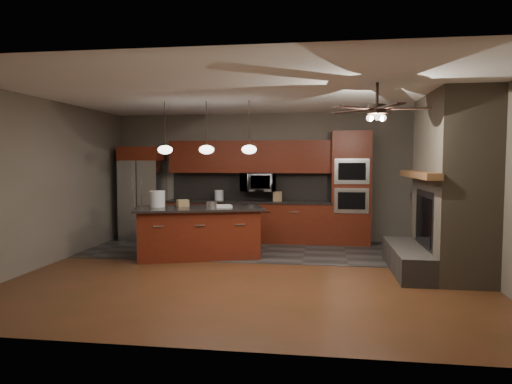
% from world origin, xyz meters
% --- Properties ---
extents(ground, '(7.00, 7.00, 0.00)m').
position_xyz_m(ground, '(0.00, 0.00, 0.00)').
color(ground, '#5B2D1B').
rests_on(ground, ground).
extents(ceiling, '(7.00, 6.00, 0.02)m').
position_xyz_m(ceiling, '(0.00, 0.00, 2.80)').
color(ceiling, white).
rests_on(ceiling, back_wall).
extents(back_wall, '(7.00, 0.02, 2.80)m').
position_xyz_m(back_wall, '(0.00, 3.00, 1.40)').
color(back_wall, '#6B6055').
rests_on(back_wall, ground).
extents(right_wall, '(0.02, 6.00, 2.80)m').
position_xyz_m(right_wall, '(3.50, 0.00, 1.40)').
color(right_wall, '#6B6055').
rests_on(right_wall, ground).
extents(left_wall, '(0.02, 6.00, 2.80)m').
position_xyz_m(left_wall, '(-3.50, 0.00, 1.40)').
color(left_wall, '#6B6055').
rests_on(left_wall, ground).
extents(slate_tile_patch, '(7.00, 2.40, 0.01)m').
position_xyz_m(slate_tile_patch, '(0.00, 1.80, 0.01)').
color(slate_tile_patch, '#383533').
rests_on(slate_tile_patch, ground).
extents(fireplace_column, '(1.30, 2.10, 2.80)m').
position_xyz_m(fireplace_column, '(3.04, 0.40, 1.30)').
color(fireplace_column, '#706450').
rests_on(fireplace_column, ground).
extents(back_cabinetry, '(3.59, 0.64, 2.20)m').
position_xyz_m(back_cabinetry, '(-0.48, 2.74, 0.89)').
color(back_cabinetry, maroon).
rests_on(back_cabinetry, ground).
extents(oven_tower, '(0.80, 0.63, 2.38)m').
position_xyz_m(oven_tower, '(1.70, 2.69, 1.19)').
color(oven_tower, maroon).
rests_on(oven_tower, ground).
extents(microwave, '(0.73, 0.41, 0.50)m').
position_xyz_m(microwave, '(-0.27, 2.75, 1.30)').
color(microwave, silver).
rests_on(microwave, back_cabinetry).
extents(refrigerator, '(0.89, 0.75, 2.07)m').
position_xyz_m(refrigerator, '(-2.85, 2.62, 1.03)').
color(refrigerator, silver).
rests_on(refrigerator, ground).
extents(kitchen_island, '(2.49, 1.66, 0.92)m').
position_xyz_m(kitchen_island, '(-1.12, 0.98, 0.46)').
color(kitchen_island, maroon).
rests_on(kitchen_island, ground).
extents(white_bucket, '(0.28, 0.28, 0.30)m').
position_xyz_m(white_bucket, '(-1.89, 0.92, 1.07)').
color(white_bucket, silver).
rests_on(white_bucket, kitchen_island).
extents(paint_can, '(0.23, 0.23, 0.12)m').
position_xyz_m(paint_can, '(-0.84, 0.80, 0.98)').
color(paint_can, silver).
rests_on(paint_can, kitchen_island).
extents(paint_tray, '(0.47, 0.39, 0.04)m').
position_xyz_m(paint_tray, '(-0.73, 1.04, 0.94)').
color(paint_tray, silver).
rests_on(paint_tray, kitchen_island).
extents(cardboard_box, '(0.25, 0.24, 0.13)m').
position_xyz_m(cardboard_box, '(-1.45, 1.04, 0.98)').
color(cardboard_box, olive).
rests_on(cardboard_box, kitchen_island).
extents(counter_bucket, '(0.22, 0.22, 0.22)m').
position_xyz_m(counter_bucket, '(-1.14, 2.70, 1.01)').
color(counter_bucket, silver).
rests_on(counter_bucket, back_cabinetry).
extents(counter_box, '(0.21, 0.17, 0.21)m').
position_xyz_m(counter_box, '(0.15, 2.65, 1.00)').
color(counter_box, '#8E6D49').
rests_on(counter_box, back_cabinetry).
extents(pendant_left, '(0.26, 0.26, 0.92)m').
position_xyz_m(pendant_left, '(-1.65, 0.70, 1.96)').
color(pendant_left, black).
rests_on(pendant_left, ceiling).
extents(pendant_center, '(0.26, 0.26, 0.92)m').
position_xyz_m(pendant_center, '(-0.90, 0.70, 1.96)').
color(pendant_center, black).
rests_on(pendant_center, ceiling).
extents(pendant_right, '(0.26, 0.26, 0.92)m').
position_xyz_m(pendant_right, '(-0.15, 0.70, 1.96)').
color(pendant_right, black).
rests_on(pendant_right, ceiling).
extents(ceiling_fan, '(1.27, 1.33, 0.41)m').
position_xyz_m(ceiling_fan, '(1.80, -0.80, 2.46)').
color(ceiling_fan, black).
rests_on(ceiling_fan, ceiling).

